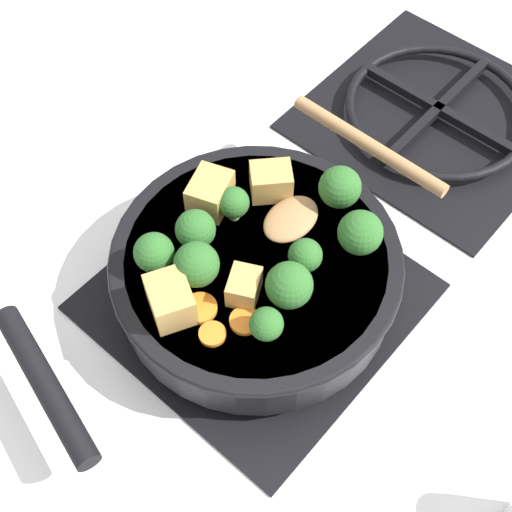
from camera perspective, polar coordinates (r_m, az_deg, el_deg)
ground_plane at (r=0.80m, az=0.00°, el=-3.34°), size 2.40×2.40×0.00m
front_burner_grate at (r=0.79m, az=0.00°, el=-2.91°), size 0.31×0.31×0.03m
rear_burner_grate at (r=0.98m, az=14.28°, el=11.01°), size 0.31×0.31×0.03m
skillet_pan at (r=0.74m, az=-0.16°, el=-1.18°), size 0.30×0.42×0.06m
wooden_spoon at (r=0.78m, az=6.24°, el=6.21°), size 0.20×0.18×0.02m
tofu_cube_center_large at (r=0.68m, az=-6.85°, el=-3.49°), size 0.06×0.06×0.04m
tofu_cube_near_handle at (r=0.69m, az=-0.96°, el=-2.47°), size 0.04×0.05×0.03m
tofu_cube_east_chunk at (r=0.76m, az=1.22°, el=5.99°), size 0.05×0.06×0.03m
tofu_cube_west_chunk at (r=0.75m, az=-3.68°, el=5.04°), size 0.05×0.06×0.04m
broccoli_floret_near_spoon at (r=0.71m, az=-4.86°, el=2.11°), size 0.04×0.04×0.05m
broccoli_floret_center_top at (r=0.66m, az=0.83°, el=-5.50°), size 0.03×0.03×0.04m
broccoli_floret_east_rim at (r=0.70m, az=-8.16°, el=0.25°), size 0.04×0.04×0.05m
broccoli_floret_west_rim at (r=0.70m, az=3.96°, el=0.02°), size 0.03×0.03×0.04m
broccoli_floret_north_edge at (r=0.73m, az=-1.81°, el=4.26°), size 0.03×0.03×0.04m
broccoli_floret_south_cluster at (r=0.74m, az=6.73°, el=5.47°), size 0.04×0.04×0.05m
broccoli_floret_mid_floret at (r=0.69m, az=-4.79°, el=-0.69°), size 0.05×0.05×0.05m
broccoli_floret_small_inner at (r=0.71m, az=8.34°, el=1.85°), size 0.05×0.05×0.05m
broccoli_floret_tall_stem at (r=0.67m, az=2.67°, el=-2.37°), size 0.05×0.05×0.05m
carrot_slice_orange_thin at (r=0.69m, az=-4.36°, el=-4.29°), size 0.03×0.03×0.01m
carrot_slice_near_center at (r=0.73m, az=-8.19°, el=0.78°), size 0.03×0.03×0.01m
carrot_slice_edge_slice at (r=0.68m, az=-3.51°, el=-6.25°), size 0.03×0.03×0.01m
carrot_slice_under_broccoli at (r=0.68m, az=-0.90°, el=-5.21°), size 0.03×0.03×0.01m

